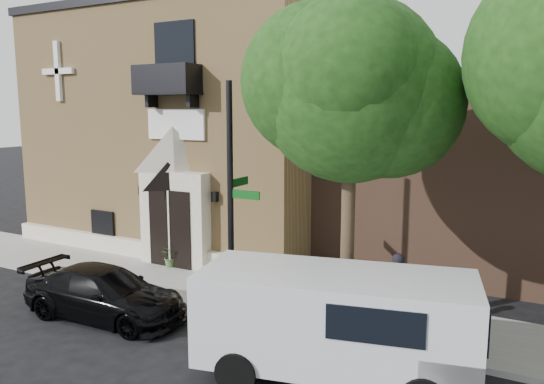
% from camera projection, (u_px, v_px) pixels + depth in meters
% --- Properties ---
extents(ground, '(120.00, 120.00, 0.00)m').
position_uv_depth(ground, '(143.00, 299.00, 15.25)').
color(ground, black).
rests_on(ground, ground).
extents(sidewalk, '(42.00, 3.00, 0.15)m').
position_uv_depth(sidewalk, '(202.00, 286.00, 16.07)').
color(sidewalk, gray).
rests_on(sidewalk, ground).
extents(church, '(12.20, 11.01, 9.30)m').
position_uv_depth(church, '(214.00, 127.00, 22.84)').
color(church, tan).
rests_on(church, ground).
extents(street_tree_left, '(4.97, 4.38, 7.77)m').
position_uv_depth(street_tree_left, '(350.00, 88.00, 11.79)').
color(street_tree_left, '#38281C').
rests_on(street_tree_left, sidewalk).
extents(black_sedan, '(4.66, 2.13, 1.32)m').
position_uv_depth(black_sedan, '(105.00, 293.00, 13.75)').
color(black_sedan, black).
rests_on(black_sedan, ground).
extents(cargo_van, '(5.74, 3.27, 2.21)m').
position_uv_depth(cargo_van, '(345.00, 322.00, 10.46)').
color(cargo_van, silver).
rests_on(cargo_van, ground).
extents(street_sign, '(0.95, 0.95, 5.96)m').
position_uv_depth(street_sign, '(231.00, 196.00, 13.77)').
color(street_sign, black).
rests_on(street_sign, sidewalk).
extents(fire_hydrant, '(0.43, 0.35, 0.76)m').
position_uv_depth(fire_hydrant, '(348.00, 314.00, 12.72)').
color(fire_hydrant, '#B10820').
rests_on(fire_hydrant, sidewalk).
extents(dumpster, '(1.86, 1.32, 1.10)m').
position_uv_depth(dumpster, '(345.00, 308.00, 12.63)').
color(dumpster, '#0F371B').
rests_on(dumpster, sidewalk).
extents(planter, '(0.72, 0.66, 0.69)m').
position_uv_depth(planter, '(171.00, 257.00, 17.80)').
color(planter, '#4B7439').
rests_on(planter, sidewalk).
extents(pedestrian_near, '(0.68, 0.46, 1.83)m').
position_uv_depth(pedestrian_near, '(397.00, 290.00, 12.84)').
color(pedestrian_near, black).
rests_on(pedestrian_near, sidewalk).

